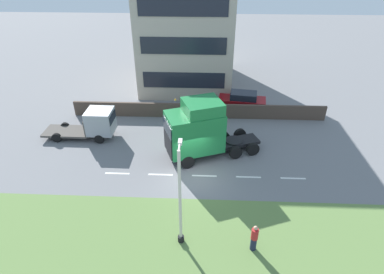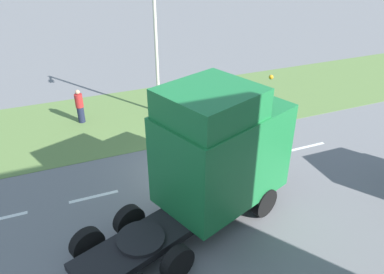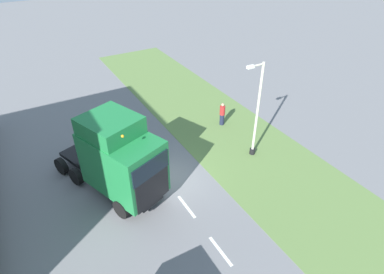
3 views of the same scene
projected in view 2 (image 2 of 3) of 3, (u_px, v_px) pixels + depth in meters
The scene contains 6 objects.
ground_plane at pixel (191, 174), 15.13m from camera, with size 120.00×120.00×0.00m, color slate.
grass_verge at pixel (149, 114), 19.96m from camera, with size 7.00×44.00×0.01m.
lane_markings at pixel (175, 178), 14.90m from camera, with size 0.16×14.60×0.00m.
lorry_cab at pixel (216, 155), 11.90m from camera, with size 4.96×7.70×4.89m.
lamp_post at pixel (157, 62), 18.69m from camera, with size 1.30×0.36×6.24m.
pedestrian at pixel (80, 107), 18.69m from camera, with size 0.39×0.39×1.76m.
Camera 2 is at (11.53, -4.64, 8.76)m, focal length 35.00 mm.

